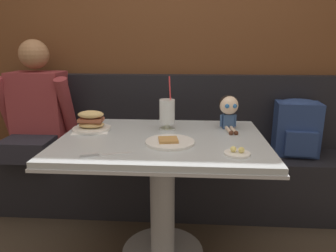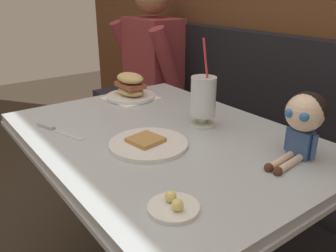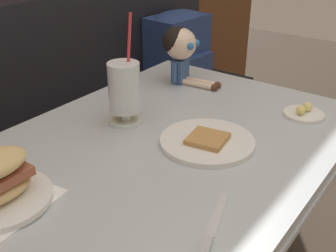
{
  "view_description": "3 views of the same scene",
  "coord_description": "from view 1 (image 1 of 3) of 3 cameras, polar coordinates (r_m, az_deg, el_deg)",
  "views": [
    {
      "loc": [
        0.14,
        -1.43,
        1.24
      ],
      "look_at": [
        0.03,
        0.15,
        0.81
      ],
      "focal_mm": 33.57,
      "sensor_mm": 36.0,
      "label": 1
    },
    {
      "loc": [
        0.9,
        -0.47,
        1.21
      ],
      "look_at": [
        0.07,
        0.14,
        0.8
      ],
      "focal_mm": 37.6,
      "sensor_mm": 36.0,
      "label": 2
    },
    {
      "loc": [
        -0.79,
        -0.4,
        1.28
      ],
      "look_at": [
        -0.01,
        0.16,
        0.79
      ],
      "focal_mm": 44.81,
      "sensor_mm": 36.0,
      "label": 3
    }
  ],
  "objects": [
    {
      "name": "seated_doll",
      "position": [
        1.88,
        10.99,
        3.4
      ],
      "size": [
        0.12,
        0.22,
        0.2
      ],
      "color": "#385689",
      "rests_on": "diner_table"
    },
    {
      "name": "milkshake_glass",
      "position": [
        1.82,
        -0.16,
        2.4
      ],
      "size": [
        0.1,
        0.1,
        0.32
      ],
      "color": "silver",
      "rests_on": "diner_table"
    },
    {
      "name": "booth_bench",
      "position": [
        2.42,
        0.23,
        -7.12
      ],
      "size": [
        2.6,
        0.48,
        1.0
      ],
      "color": "black",
      "rests_on": "ground"
    },
    {
      "name": "backpack",
      "position": [
        2.42,
        22.37,
        -0.03
      ],
      "size": [
        0.32,
        0.27,
        0.41
      ],
      "color": "navy",
      "rests_on": "booth_bench"
    },
    {
      "name": "butter_saucer",
      "position": [
        1.47,
        12.45,
        -4.74
      ],
      "size": [
        0.12,
        0.12,
        0.04
      ],
      "color": "white",
      "rests_on": "diner_table"
    },
    {
      "name": "diner_table",
      "position": [
        1.76,
        -1.05,
        -8.24
      ],
      "size": [
        1.11,
        0.81,
        0.74
      ],
      "color": "#B2BCC1",
      "rests_on": "ground"
    },
    {
      "name": "sandwich_plate",
      "position": [
        1.88,
        -13.76,
        0.63
      ],
      "size": [
        0.22,
        0.22,
        0.12
      ],
      "color": "white",
      "rests_on": "diner_table"
    },
    {
      "name": "diner_patron",
      "position": [
        2.51,
        -22.61,
        2.44
      ],
      "size": [
        0.55,
        0.48,
        0.81
      ],
      "color": "maroon",
      "rests_on": "booth_bench"
    },
    {
      "name": "toast_plate",
      "position": [
        1.6,
        0.32,
        -2.89
      ],
      "size": [
        0.25,
        0.25,
        0.03
      ],
      "color": "white",
      "rests_on": "diner_table"
    },
    {
      "name": "wood_panel_wall",
      "position": [
        2.49,
        0.61,
        14.09
      ],
      "size": [
        4.4,
        0.08,
        2.4
      ],
      "primitive_type": "cube",
      "color": "brown",
      "rests_on": "ground"
    },
    {
      "name": "butter_knife",
      "position": [
        1.47,
        -12.71,
        -5.06
      ],
      "size": [
        0.23,
        0.09,
        0.01
      ],
      "color": "silver",
      "rests_on": "diner_table"
    }
  ]
}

